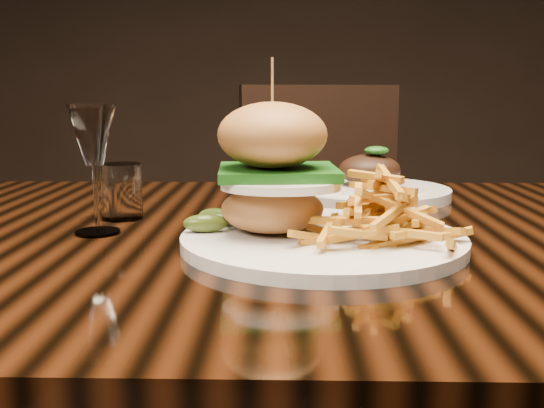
{
  "coord_description": "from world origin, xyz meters",
  "views": [
    {
      "loc": [
        -0.01,
        -0.84,
        0.94
      ],
      "look_at": [
        -0.03,
        -0.14,
        0.81
      ],
      "focal_mm": 42.0,
      "sensor_mm": 36.0,
      "label": 1
    }
  ],
  "objects_px": {
    "dining_table": "(295,285)",
    "chair_far": "(330,235)",
    "far_dish": "(369,188)",
    "wine_glass": "(93,140)",
    "burger_plate": "(317,198)"
  },
  "relations": [
    {
      "from": "chair_far",
      "to": "dining_table",
      "type": "bearing_deg",
      "value": -110.09
    },
    {
      "from": "chair_far",
      "to": "burger_plate",
      "type": "bearing_deg",
      "value": -108.07
    },
    {
      "from": "wine_glass",
      "to": "far_dish",
      "type": "xyz_separation_m",
      "value": [
        0.39,
        0.29,
        -0.11
      ]
    },
    {
      "from": "wine_glass",
      "to": "chair_far",
      "type": "relative_size",
      "value": 0.18
    },
    {
      "from": "wine_glass",
      "to": "far_dish",
      "type": "distance_m",
      "value": 0.5
    },
    {
      "from": "dining_table",
      "to": "chair_far",
      "type": "relative_size",
      "value": 1.68
    },
    {
      "from": "burger_plate",
      "to": "wine_glass",
      "type": "relative_size",
      "value": 2.03
    },
    {
      "from": "burger_plate",
      "to": "wine_glass",
      "type": "xyz_separation_m",
      "value": [
        -0.28,
        0.06,
        0.06
      ]
    },
    {
      "from": "burger_plate",
      "to": "far_dish",
      "type": "relative_size",
      "value": 1.22
    },
    {
      "from": "far_dish",
      "to": "chair_far",
      "type": "distance_m",
      "value": 0.67
    },
    {
      "from": "dining_table",
      "to": "far_dish",
      "type": "relative_size",
      "value": 5.7
    },
    {
      "from": "burger_plate",
      "to": "wine_glass",
      "type": "height_order",
      "value": "burger_plate"
    },
    {
      "from": "wine_glass",
      "to": "dining_table",
      "type": "bearing_deg",
      "value": 6.05
    },
    {
      "from": "far_dish",
      "to": "chair_far",
      "type": "height_order",
      "value": "chair_far"
    },
    {
      "from": "burger_plate",
      "to": "chair_far",
      "type": "xyz_separation_m",
      "value": [
        0.08,
        0.98,
        -0.27
      ]
    }
  ]
}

